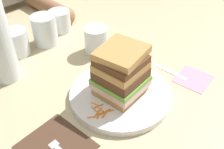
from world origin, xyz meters
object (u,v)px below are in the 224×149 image
(empty_tumbler_1, at_px, (45,30))
(napkin_pink, at_px, (193,79))
(knife, at_px, (158,66))
(main_plate, at_px, (120,94))
(napkin_dark, at_px, (56,146))
(empty_tumbler_2, at_px, (17,43))
(empty_tumbler_0, at_px, (60,21))
(sandwich, at_px, (121,73))
(juice_glass, at_px, (96,41))

(empty_tumbler_1, distance_m, napkin_pink, 0.49)
(knife, height_order, empty_tumbler_1, empty_tumbler_1)
(main_plate, height_order, empty_tumbler_1, empty_tumbler_1)
(napkin_dark, bearing_deg, empty_tumbler_1, 57.57)
(knife, relative_size, napkin_pink, 2.17)
(knife, relative_size, empty_tumbler_2, 2.45)
(empty_tumbler_0, distance_m, napkin_pink, 0.49)
(empty_tumbler_0, bearing_deg, napkin_dark, -128.50)
(sandwich, xyz_separation_m, empty_tumbler_1, (0.02, 0.35, -0.03))
(main_plate, xyz_separation_m, juice_glass, (0.10, 0.20, 0.03))
(napkin_dark, bearing_deg, empty_tumbler_2, 70.49)
(napkin_pink, bearing_deg, napkin_dark, 167.41)
(knife, xyz_separation_m, empty_tumbler_0, (-0.07, 0.38, 0.04))
(sandwich, bearing_deg, napkin_dark, -177.97)
(empty_tumbler_0, distance_m, empty_tumbler_2, 0.18)
(sandwich, distance_m, empty_tumbler_1, 0.35)
(juice_glass, distance_m, empty_tumbler_2, 0.24)
(main_plate, bearing_deg, sandwich, 38.61)
(juice_glass, relative_size, empty_tumbler_1, 0.84)
(juice_glass, xyz_separation_m, empty_tumbler_0, (0.00, 0.19, 0.00))
(knife, relative_size, empty_tumbler_0, 2.68)
(sandwich, distance_m, juice_glass, 0.23)
(sandwich, height_order, empty_tumbler_2, sandwich)
(sandwich, bearing_deg, napkin_pink, -26.71)
(main_plate, bearing_deg, empty_tumbler_1, 87.06)
(knife, xyz_separation_m, empty_tumbler_2, (-0.25, 0.35, 0.04))
(main_plate, bearing_deg, knife, 2.74)
(main_plate, xyz_separation_m, empty_tumbler_2, (-0.08, 0.36, 0.03))
(main_plate, relative_size, knife, 1.30)
(juice_glass, height_order, empty_tumbler_0, juice_glass)
(juice_glass, bearing_deg, napkin_pink, -72.43)
(empty_tumbler_2, bearing_deg, juice_glass, -42.31)
(empty_tumbler_1, xyz_separation_m, empty_tumbler_2, (-0.10, 0.01, -0.01))
(main_plate, xyz_separation_m, napkin_dark, (-0.21, -0.01, -0.01))
(sandwich, xyz_separation_m, juice_glass, (0.10, 0.20, -0.04))
(sandwich, height_order, empty_tumbler_0, sandwich)
(empty_tumbler_0, bearing_deg, juice_glass, -90.49)
(empty_tumbler_1, bearing_deg, empty_tumbler_0, 22.33)
(main_plate, height_order, empty_tumbler_0, empty_tumbler_0)
(juice_glass, bearing_deg, napkin_dark, -146.62)
(main_plate, bearing_deg, empty_tumbler_2, 102.25)
(empty_tumbler_0, xyz_separation_m, empty_tumbler_2, (-0.18, -0.02, 0.00))
(napkin_pink, bearing_deg, juice_glass, 107.57)
(napkin_dark, xyz_separation_m, empty_tumbler_1, (0.23, 0.36, 0.05))
(main_plate, bearing_deg, empty_tumbler_0, 75.03)
(empty_tumbler_0, bearing_deg, empty_tumbler_2, -172.50)
(knife, bearing_deg, napkin_dark, -177.74)
(sandwich, height_order, napkin_dark, sandwich)
(sandwich, xyz_separation_m, napkin_pink, (0.19, -0.10, -0.08))
(knife, height_order, napkin_pink, same)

